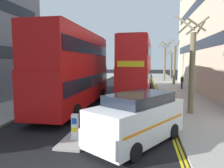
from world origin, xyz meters
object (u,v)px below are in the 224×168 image
Objects in this scene: double_decker_bus_oncoming at (137,66)px; pedestrian_far at (182,82)px; double_decker_bus_away at (75,68)px; keep_left_bollard at (75,128)px; taxi_minivan at (136,119)px.

double_decker_bus_oncoming reaches higher than pedestrian_far.
double_decker_bus_away is 0.99× the size of double_decker_bus_oncoming.
double_decker_bus_away is at bearing -128.56° from pedestrian_far.
keep_left_bollard is 2.68m from taxi_minivan.
double_decker_bus_away reaches higher than taxi_minivan.
double_decker_bus_away is (-2.12, 6.18, 2.42)m from keep_left_bollard.
keep_left_bollard is 0.22× the size of taxi_minivan.
keep_left_bollard is at bearing -99.54° from double_decker_bus_oncoming.
double_decker_bus_away is 6.69× the size of pedestrian_far.
double_decker_bus_oncoming reaches higher than taxi_minivan.
taxi_minivan is at bearing -104.80° from pedestrian_far.
keep_left_bollard is at bearing -71.08° from double_decker_bus_away.
double_decker_bus_away is 15.34m from pedestrian_far.
taxi_minivan is 3.12× the size of pedestrian_far.
taxi_minivan is (2.63, 0.19, 0.46)m from keep_left_bollard.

